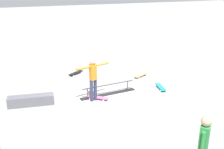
% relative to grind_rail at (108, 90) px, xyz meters
% --- Properties ---
extents(ground_plane, '(60.00, 60.00, 0.00)m').
position_rel_grind_rail_xyz_m(ground_plane, '(0.32, 0.07, -0.18)').
color(ground_plane, gray).
extents(grind_rail, '(2.32, 0.59, 0.42)m').
position_rel_grind_rail_xyz_m(grind_rail, '(0.00, 0.00, 0.00)').
color(grind_rail, black).
rests_on(grind_rail, ground_plane).
extents(skate_ledge, '(1.63, 0.49, 0.36)m').
position_rel_grind_rail_xyz_m(skate_ledge, '(2.91, 0.09, -0.00)').
color(skate_ledge, '#595960').
rests_on(skate_ledge, ground_plane).
extents(skater_main, '(1.29, 0.46, 1.64)m').
position_rel_grind_rail_xyz_m(skater_main, '(0.68, 0.37, 0.77)').
color(skater_main, '#2D3351').
rests_on(skater_main, ground_plane).
extents(skateboard_main, '(0.76, 0.63, 0.09)m').
position_rel_grind_rail_xyz_m(skateboard_main, '(0.51, 0.32, -0.11)').
color(skateboard_main, '#E05993').
rests_on(skateboard_main, ground_plane).
extents(bystander_green_shirt, '(0.32, 0.33, 1.69)m').
position_rel_grind_rail_xyz_m(bystander_green_shirt, '(-0.62, 5.21, 0.77)').
color(bystander_green_shirt, brown).
rests_on(bystander_green_shirt, ground_plane).
extents(loose_skateboard_black, '(0.76, 0.64, 0.09)m').
position_rel_grind_rail_xyz_m(loose_skateboard_black, '(0.81, -2.58, -0.11)').
color(loose_skateboard_black, black).
rests_on(loose_skateboard_black, ground_plane).
extents(loose_skateboard_natural, '(0.80, 0.57, 0.09)m').
position_rel_grind_rail_xyz_m(loose_skateboard_natural, '(-1.97, -1.40, -0.11)').
color(loose_skateboard_natural, tan).
rests_on(loose_skateboard_natural, ground_plane).
extents(loose_skateboard_teal, '(0.32, 0.82, 0.09)m').
position_rel_grind_rail_xyz_m(loose_skateboard_teal, '(-2.19, 0.12, -0.11)').
color(loose_skateboard_teal, teal).
rests_on(loose_skateboard_teal, ground_plane).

